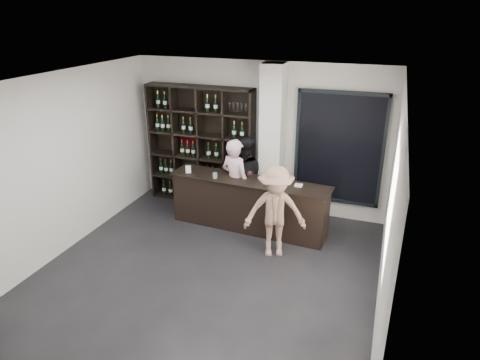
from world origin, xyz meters
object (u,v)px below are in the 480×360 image
at_px(wine_shelf, 201,146).
at_px(tasting_counter, 249,204).
at_px(taster_pink, 235,183).
at_px(taster_black, 243,178).
at_px(customer, 275,212).

distance_m(wine_shelf, tasting_counter, 1.69).
bearing_deg(tasting_counter, taster_pink, 164.93).
height_order(wine_shelf, taster_pink, wine_shelf).
height_order(taster_pink, taster_black, taster_pink).
height_order(tasting_counter, taster_pink, taster_pink).
relative_size(wine_shelf, tasting_counter, 0.82).
distance_m(tasting_counter, customer, 1.01).
distance_m(tasting_counter, taster_black, 0.56).
xyz_separation_m(wine_shelf, customer, (1.97, -1.52, -0.43)).
relative_size(taster_pink, taster_black, 1.01).
relative_size(wine_shelf, customer, 1.56).
bearing_deg(customer, taster_pink, 121.79).
height_order(tasting_counter, taster_black, taster_black).
relative_size(wine_shelf, taster_pink, 1.46).
distance_m(wine_shelf, taster_pink, 1.29).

